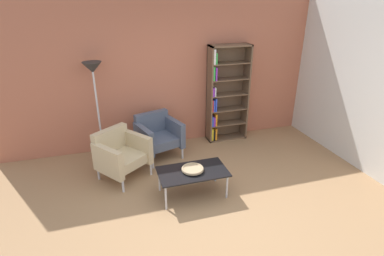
% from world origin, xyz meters
% --- Properties ---
extents(ground_plane, '(8.32, 8.32, 0.00)m').
position_xyz_m(ground_plane, '(0.00, 0.00, 0.00)').
color(ground_plane, '#9E7751').
extents(brick_back_panel, '(6.40, 0.12, 2.90)m').
position_xyz_m(brick_back_panel, '(0.00, 2.46, 1.45)').
color(brick_back_panel, '#B2664C').
rests_on(brick_back_panel, ground_plane).
extents(plaster_right_partition, '(0.12, 5.20, 2.90)m').
position_xyz_m(plaster_right_partition, '(2.86, 0.60, 1.45)').
color(plaster_right_partition, silver).
rests_on(plaster_right_partition, ground_plane).
extents(bookshelf_tall, '(0.80, 0.30, 1.90)m').
position_xyz_m(bookshelf_tall, '(1.05, 2.25, 0.93)').
color(bookshelf_tall, brown).
rests_on(bookshelf_tall, ground_plane).
extents(coffee_table_low, '(1.00, 0.56, 0.40)m').
position_xyz_m(coffee_table_low, '(-0.13, 0.56, 0.37)').
color(coffee_table_low, black).
rests_on(coffee_table_low, ground_plane).
extents(decorative_bowl, '(0.32, 0.32, 0.05)m').
position_xyz_m(decorative_bowl, '(-0.13, 0.56, 0.43)').
color(decorative_bowl, tan).
rests_on(decorative_bowl, coffee_table_low).
extents(armchair_corner_red, '(0.87, 0.83, 0.78)m').
position_xyz_m(armchair_corner_red, '(-0.38, 1.89, 0.41)').
color(armchair_corner_red, '#4C566B').
rests_on(armchair_corner_red, ground_plane).
extents(armchair_by_bookshelf, '(0.95, 0.94, 0.78)m').
position_xyz_m(armchair_by_bookshelf, '(-1.08, 1.37, 0.41)').
color(armchair_by_bookshelf, '#C6B289').
rests_on(armchair_by_bookshelf, ground_plane).
extents(floor_lamp_torchiere, '(0.32, 0.32, 1.74)m').
position_xyz_m(floor_lamp_torchiere, '(-1.36, 2.14, 1.45)').
color(floor_lamp_torchiere, silver).
rests_on(floor_lamp_torchiere, ground_plane).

